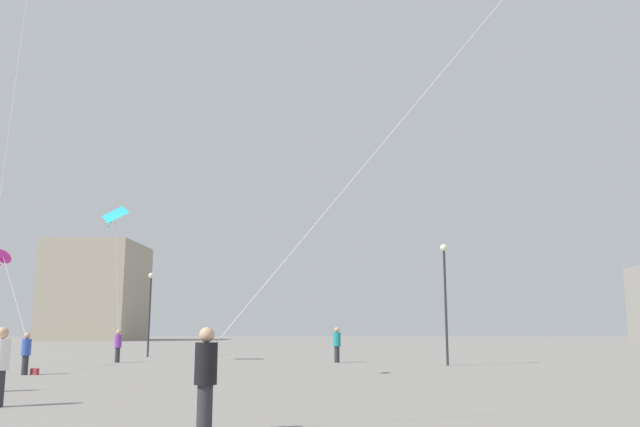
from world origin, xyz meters
TOP-DOWN VIEW (x-y plane):
  - person_in_blue at (-11.22, 19.76)m, footprint 0.35×0.35m
  - person_in_purple at (-10.81, 28.97)m, footprint 0.37×0.37m
  - person_in_black at (-1.38, 5.94)m, footprint 0.39×0.39m
  - person_in_teal at (0.68, 29.35)m, footprint 0.40×0.40m
  - person_in_white at (-6.84, 9.54)m, footprint 0.39×0.39m
  - kite_magenta_diamond at (-14.68, 23.95)m, footprint 3.98×4.65m
  - kite_cyan_delta at (-11.42, 29.06)m, footprint 1.70×1.39m
  - building_left_hall at (-37.00, 94.43)m, footprint 13.18×15.47m
  - lamppost_east at (-11.25, 35.81)m, footprint 0.36×0.36m
  - lamppost_west at (6.01, 26.68)m, footprint 0.36×0.36m
  - handbag_beside_flyer at (-10.87, 19.86)m, footprint 0.35×0.25m

SIDE VIEW (x-z plane):
  - handbag_beside_flyer at x=-10.87m, z-range 0.00..0.24m
  - person_in_blue at x=-11.22m, z-range 0.08..1.67m
  - person_in_purple at x=-10.81m, z-range 0.08..1.76m
  - person_in_black at x=-1.38m, z-range 0.09..1.85m
  - person_in_white at x=-6.84m, z-range 0.09..1.87m
  - person_in_teal at x=0.68m, z-range 0.09..1.91m
  - lamppost_east at x=-11.25m, z-range 0.87..6.15m
  - lamppost_west at x=6.01m, z-range 0.91..6.78m
  - kite_magenta_diamond at x=-14.68m, z-range 2.96..7.09m
  - building_left_hall at x=-37.00m, z-range 0.00..14.88m
  - kite_cyan_delta at x=-11.42m, z-range 4.33..11.34m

